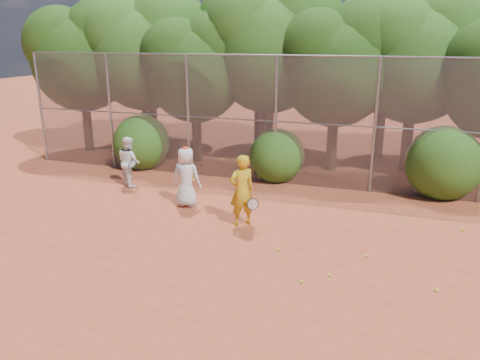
% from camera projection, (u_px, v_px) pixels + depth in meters
% --- Properties ---
extents(ground, '(80.00, 80.00, 0.00)m').
position_uv_depth(ground, '(247.00, 271.00, 9.46)').
color(ground, '#A54125').
rests_on(ground, ground).
extents(fence_back, '(20.05, 0.09, 4.03)m').
position_uv_depth(fence_back, '(304.00, 121.00, 14.33)').
color(fence_back, gray).
rests_on(fence_back, ground).
extents(tree_0, '(4.38, 3.81, 6.00)m').
position_uv_depth(tree_0, '(82.00, 53.00, 18.47)').
color(tree_0, black).
rests_on(tree_0, ground).
extents(tree_1, '(4.64, 4.03, 6.35)m').
position_uv_depth(tree_1, '(144.00, 47.00, 18.09)').
color(tree_1, black).
rests_on(tree_1, ground).
extents(tree_2, '(3.99, 3.47, 5.47)m').
position_uv_depth(tree_2, '(197.00, 64.00, 16.86)').
color(tree_2, black).
rests_on(tree_2, ground).
extents(tree_3, '(4.89, 4.26, 6.70)m').
position_uv_depth(tree_3, '(272.00, 41.00, 16.77)').
color(tree_3, black).
rests_on(tree_3, ground).
extents(tree_4, '(4.19, 3.64, 5.73)m').
position_uv_depth(tree_4, '(338.00, 61.00, 15.65)').
color(tree_4, black).
rests_on(tree_4, ground).
extents(tree_5, '(4.51, 3.92, 6.17)m').
position_uv_depth(tree_5, '(418.00, 52.00, 15.53)').
color(tree_5, black).
rests_on(tree_5, ground).
extents(tree_9, '(4.83, 4.20, 6.62)m').
position_uv_depth(tree_9, '(151.00, 41.00, 20.43)').
color(tree_9, black).
rests_on(tree_9, ground).
extents(tree_10, '(5.15, 4.48, 7.06)m').
position_uv_depth(tree_10, '(262.00, 34.00, 19.00)').
color(tree_10, black).
rests_on(tree_10, ground).
extents(tree_11, '(4.64, 4.03, 6.35)m').
position_uv_depth(tree_11, '(389.00, 47.00, 17.25)').
color(tree_11, black).
rests_on(tree_11, ground).
extents(bush_0, '(2.00, 2.00, 2.00)m').
position_uv_depth(bush_0, '(141.00, 140.00, 16.70)').
color(bush_0, '#234E13').
rests_on(bush_0, ground).
extents(bush_1, '(1.80, 1.80, 1.80)m').
position_uv_depth(bush_1, '(277.00, 153.00, 15.21)').
color(bush_1, '#234E13').
rests_on(bush_1, ground).
extents(bush_2, '(2.20, 2.20, 2.20)m').
position_uv_depth(bush_2, '(444.00, 160.00, 13.63)').
color(bush_2, '#234E13').
rests_on(bush_2, ground).
extents(player_yellow, '(0.88, 0.77, 1.81)m').
position_uv_depth(player_yellow, '(242.00, 190.00, 11.54)').
color(player_yellow, gold).
rests_on(player_yellow, ground).
extents(player_teen, '(0.83, 0.55, 1.70)m').
position_uv_depth(player_teen, '(186.00, 177.00, 12.87)').
color(player_teen, silver).
rests_on(player_teen, ground).
extents(player_white, '(0.96, 0.91, 1.57)m').
position_uv_depth(player_white, '(129.00, 161.00, 14.69)').
color(player_white, white).
rests_on(player_white, ground).
extents(ball_0, '(0.07, 0.07, 0.07)m').
position_uv_depth(ball_0, '(367.00, 256.00, 10.04)').
color(ball_0, yellow).
rests_on(ball_0, ground).
extents(ball_1, '(0.07, 0.07, 0.07)m').
position_uv_depth(ball_1, '(463.00, 230.00, 11.40)').
color(ball_1, yellow).
rests_on(ball_1, ground).
extents(ball_2, '(0.07, 0.07, 0.07)m').
position_uv_depth(ball_2, '(301.00, 281.00, 8.99)').
color(ball_2, yellow).
rests_on(ball_2, ground).
extents(ball_3, '(0.07, 0.07, 0.07)m').
position_uv_depth(ball_3, '(437.00, 290.00, 8.68)').
color(ball_3, yellow).
rests_on(ball_3, ground).
extents(ball_4, '(0.07, 0.07, 0.07)m').
position_uv_depth(ball_4, '(329.00, 275.00, 9.23)').
color(ball_4, yellow).
rests_on(ball_4, ground).
extents(ball_5, '(0.07, 0.07, 0.07)m').
position_uv_depth(ball_5, '(403.00, 221.00, 11.92)').
color(ball_5, yellow).
rests_on(ball_5, ground).
extents(ball_6, '(0.07, 0.07, 0.07)m').
position_uv_depth(ball_6, '(278.00, 250.00, 10.33)').
color(ball_6, yellow).
rests_on(ball_6, ground).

